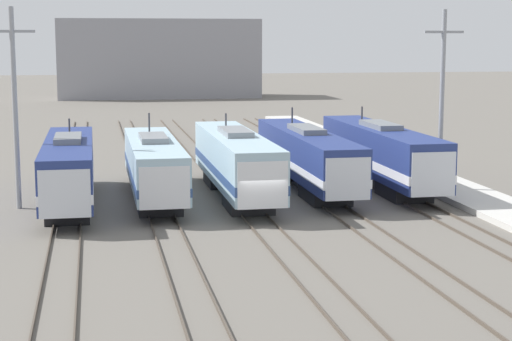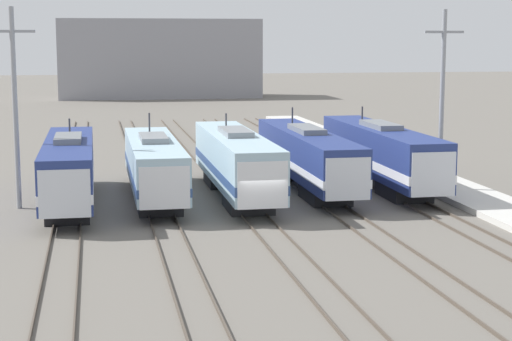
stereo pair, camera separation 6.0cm
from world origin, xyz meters
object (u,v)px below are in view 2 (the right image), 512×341
Objects in this scene: locomotive_far_left at (69,170)px; catenary_tower_right at (442,99)px; locomotive_center_right at (308,158)px; locomotive_far_right at (383,154)px; catenary_tower_left at (15,105)px; locomotive_center at (237,163)px; locomotive_center_left at (154,167)px.

catenary_tower_right is (23.44, -0.14, 3.98)m from locomotive_far_left.
locomotive_far_left is 0.89× the size of locomotive_center_right.
locomotive_center_right is 1.02× the size of locomotive_far_right.
locomotive_far_right is at bearing 7.31° from catenary_tower_left.
locomotive_center is 13.74m from catenary_tower_right.
catenary_tower_left is at bearing -170.58° from locomotive_center_right.
locomotive_center_left is at bearing 177.65° from locomotive_center.
locomotive_center_left reaches higher than locomotive_far_left.
catenary_tower_right reaches higher than locomotive_center_left.
catenary_tower_left is (-2.93, -0.14, 3.98)m from locomotive_far_left.
catenary_tower_left is (-23.55, -3.02, 3.92)m from locomotive_far_right.
locomotive_center_right reaches higher than locomotive_far_left.
catenary_tower_left reaches higher than locomotive_far_left.
locomotive_center_right is 1.64× the size of catenary_tower_right.
locomotive_center_right is (5.15, 2.13, -0.07)m from locomotive_center.
catenary_tower_right is (26.37, 0.00, 0.00)m from catenary_tower_left.
locomotive_center is 10.52m from locomotive_far_right.
locomotive_center is (5.15, -0.21, 0.14)m from locomotive_center_left.
locomotive_center_right reaches higher than locomotive_far_right.
catenary_tower_left is (-18.39, -3.05, 4.01)m from locomotive_center_right.
locomotive_far_left is 1.03× the size of locomotive_center_left.
locomotive_far_right is 5.70m from catenary_tower_right.
locomotive_center is (10.31, 0.79, 0.04)m from locomotive_far_left.
catenary_tower_right is (18.29, -1.14, 4.08)m from locomotive_center_left.
locomotive_far_right is at bearing 7.97° from locomotive_far_left.
catenary_tower_left is at bearing -177.36° from locomotive_far_left.
locomotive_far_right is 24.06m from catenary_tower_left.
catenary_tower_right is at bearing -20.93° from locomotive_center_right.
catenary_tower_left is at bearing -172.69° from locomotive_far_right.
locomotive_center_right reaches higher than locomotive_center_left.
locomotive_far_right is (15.46, 1.89, 0.16)m from locomotive_center_left.
catenary_tower_right is at bearing 0.00° from catenary_tower_left.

